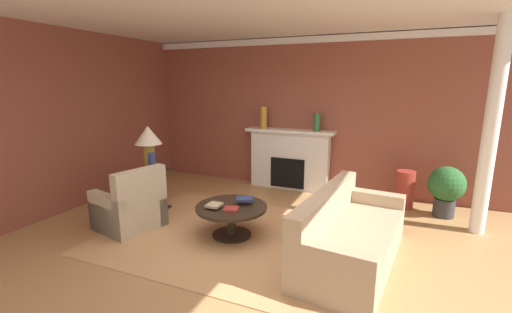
% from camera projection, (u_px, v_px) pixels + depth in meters
% --- Properties ---
extents(ground_plane, '(8.80, 8.80, 0.00)m').
position_uv_depth(ground_plane, '(250.00, 246.00, 4.53)').
color(ground_plane, tan).
extents(wall_fireplace, '(7.37, 0.12, 3.01)m').
position_uv_depth(wall_fireplace, '(309.00, 115.00, 6.79)').
color(wall_fireplace, brown).
rests_on(wall_fireplace, ground_plane).
extents(wall_window, '(0.12, 6.24, 3.01)m').
position_uv_depth(wall_window, '(73.00, 120.00, 5.80)').
color(wall_window, brown).
rests_on(wall_window, ground_plane).
extents(ceiling_panel, '(7.37, 6.24, 0.06)m').
position_uv_depth(ceiling_panel, '(259.00, 7.00, 4.15)').
color(ceiling_panel, white).
extents(crown_moulding, '(7.37, 0.08, 0.12)m').
position_uv_depth(crown_moulding, '(310.00, 40.00, 6.42)').
color(crown_moulding, white).
extents(area_rug, '(3.48, 2.70, 0.01)m').
position_uv_depth(area_rug, '(232.00, 235.00, 4.83)').
color(area_rug, tan).
rests_on(area_rug, ground_plane).
extents(fireplace, '(1.80, 0.35, 1.22)m').
position_uv_depth(fireplace, '(289.00, 161.00, 6.92)').
color(fireplace, white).
rests_on(fireplace, ground_plane).
extents(sofa, '(1.13, 2.19, 0.85)m').
position_uv_depth(sofa, '(349.00, 238.00, 4.11)').
color(sofa, tan).
rests_on(sofa, ground_plane).
extents(armchair_near_window, '(0.96, 0.96, 0.95)m').
position_uv_depth(armchair_near_window, '(130.00, 209.00, 5.03)').
color(armchair_near_window, '#C1B293').
rests_on(armchair_near_window, ground_plane).
extents(coffee_table, '(1.00, 1.00, 0.45)m').
position_uv_depth(coffee_table, '(232.00, 214.00, 4.76)').
color(coffee_table, '#2D2319').
rests_on(coffee_table, ground_plane).
extents(side_table, '(0.56, 0.56, 0.70)m').
position_uv_depth(side_table, '(152.00, 188.00, 5.73)').
color(side_table, '#2D2319').
rests_on(side_table, ground_plane).
extents(table_lamp, '(0.44, 0.44, 0.75)m').
position_uv_depth(table_lamp, '(148.00, 140.00, 5.55)').
color(table_lamp, '#B28E38').
rests_on(table_lamp, side_table).
extents(vase_tall_corner, '(0.31, 0.31, 0.66)m').
position_uv_depth(vase_tall_corner, '(405.00, 190.00, 5.87)').
color(vase_tall_corner, '#9E3328').
rests_on(vase_tall_corner, ground_plane).
extents(vase_on_side_table, '(0.12, 0.12, 0.33)m').
position_uv_depth(vase_on_side_table, '(152.00, 163.00, 5.46)').
color(vase_on_side_table, navy).
rests_on(vase_on_side_table, side_table).
extents(vase_mantel_right, '(0.12, 0.12, 0.35)m').
position_uv_depth(vase_mantel_right, '(317.00, 122.00, 6.49)').
color(vase_mantel_right, '#33703D').
rests_on(vase_mantel_right, fireplace).
extents(vase_mantel_left, '(0.14, 0.14, 0.44)m').
position_uv_depth(vase_mantel_left, '(264.00, 118.00, 6.91)').
color(vase_mantel_left, '#B7892D').
rests_on(vase_mantel_left, fireplace).
extents(book_red_cover, '(0.24, 0.23, 0.03)m').
position_uv_depth(book_red_cover, '(231.00, 209.00, 4.58)').
color(book_red_cover, maroon).
rests_on(book_red_cover, coffee_table).
extents(book_art_folio, '(0.19, 0.20, 0.03)m').
position_uv_depth(book_art_folio, '(214.00, 205.00, 4.64)').
color(book_art_folio, tan).
rests_on(book_art_folio, coffee_table).
extents(book_small_novel, '(0.29, 0.26, 0.03)m').
position_uv_depth(book_small_novel, '(245.00, 199.00, 4.78)').
color(book_small_novel, navy).
rests_on(book_small_novel, coffee_table).
extents(potted_plant, '(0.56, 0.56, 0.83)m').
position_uv_depth(potted_plant, '(446.00, 187.00, 5.44)').
color(potted_plant, '#333333').
rests_on(potted_plant, ground_plane).
extents(column_white, '(0.20, 0.20, 3.01)m').
position_uv_depth(column_white, '(491.00, 130.00, 4.65)').
color(column_white, white).
rests_on(column_white, ground_plane).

